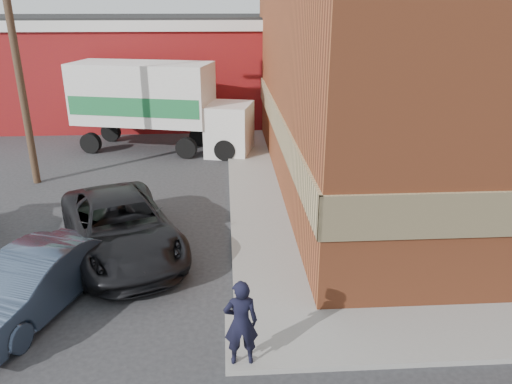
# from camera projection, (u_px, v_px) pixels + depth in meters

# --- Properties ---
(ground) EXTENTS (90.00, 90.00, 0.00)m
(ground) POSITION_uv_depth(u_px,v_px,m) (248.00, 317.00, 10.79)
(ground) COLOR #28282B
(ground) RESTS_ON ground
(brick_building) EXTENTS (14.25, 18.25, 9.36)m
(brick_building) POSITION_uv_depth(u_px,v_px,m) (470.00, 51.00, 17.97)
(brick_building) COLOR brown
(brick_building) RESTS_ON ground
(sidewalk_west) EXTENTS (1.80, 18.00, 0.12)m
(sidewalk_west) POSITION_uv_depth(u_px,v_px,m) (252.00, 176.00, 19.18)
(sidewalk_west) COLOR gray
(sidewalk_west) RESTS_ON ground
(warehouse) EXTENTS (16.30, 8.30, 5.60)m
(warehouse) POSITION_uv_depth(u_px,v_px,m) (124.00, 68.00, 28.04)
(warehouse) COLOR maroon
(warehouse) RESTS_ON ground
(utility_pole) EXTENTS (2.00, 0.26, 9.00)m
(utility_pole) POSITION_uv_depth(u_px,v_px,m) (15.00, 52.00, 17.01)
(utility_pole) COLOR #4A3425
(utility_pole) RESTS_ON ground
(man) EXTENTS (0.64, 0.44, 1.72)m
(man) POSITION_uv_depth(u_px,v_px,m) (241.00, 323.00, 8.98)
(man) COLOR black
(man) RESTS_ON sidewalk_south
(sedan) EXTENTS (2.84, 4.49, 1.40)m
(sedan) POSITION_uv_depth(u_px,v_px,m) (31.00, 284.00, 10.73)
(sedan) COLOR #323F53
(sedan) RESTS_ON ground
(suv_a) EXTENTS (4.47, 6.14, 1.55)m
(suv_a) POSITION_uv_depth(u_px,v_px,m) (121.00, 227.00, 13.26)
(suv_a) COLOR black
(suv_a) RESTS_ON ground
(box_truck) EXTENTS (8.17, 4.12, 3.87)m
(box_truck) POSITION_uv_depth(u_px,v_px,m) (160.00, 101.00, 21.96)
(box_truck) COLOR white
(box_truck) RESTS_ON ground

